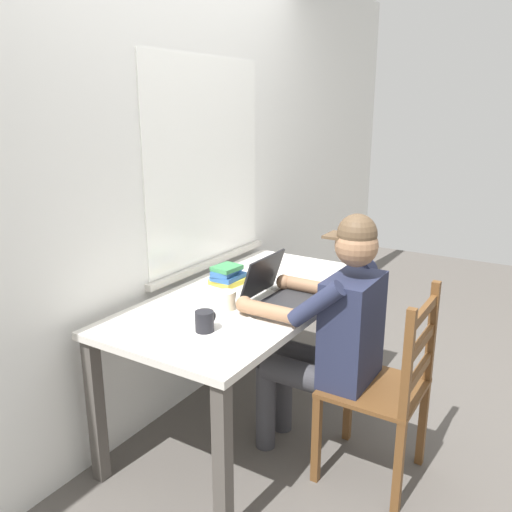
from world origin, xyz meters
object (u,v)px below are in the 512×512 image
at_px(laptop, 277,292).
at_px(coffee_mug_dark, 205,322).
at_px(coffee_mug_white, 226,300).
at_px(wooden_chair, 386,389).
at_px(computer_mouse, 306,287).
at_px(book_stack_main, 228,275).
at_px(desk, 249,311).
at_px(seated_person, 330,329).

distance_m(laptop, coffee_mug_dark, 0.49).
xyz_separation_m(laptop, coffee_mug_white, (-0.21, 0.16, -0.01)).
height_order(wooden_chair, computer_mouse, wooden_chair).
height_order(computer_mouse, coffee_mug_dark, coffee_mug_dark).
distance_m(coffee_mug_white, book_stack_main, 0.37).
bearing_deg(laptop, desk, 88.50).
relative_size(desk, wooden_chair, 1.69).
xyz_separation_m(wooden_chair, coffee_mug_white, (-0.17, 0.75, 0.33)).
xyz_separation_m(computer_mouse, coffee_mug_white, (-0.44, 0.20, 0.03)).
bearing_deg(desk, book_stack_main, 65.20).
bearing_deg(coffee_mug_dark, desk, 10.35).
bearing_deg(computer_mouse, desk, 136.95).
bearing_deg(laptop, coffee_mug_white, 142.97).
bearing_deg(seated_person, computer_mouse, 44.44).
distance_m(coffee_mug_dark, book_stack_main, 0.65).
relative_size(coffee_mug_dark, book_stack_main, 0.60).
distance_m(coffee_mug_white, coffee_mug_dark, 0.29).
distance_m(seated_person, laptop, 0.33).
relative_size(computer_mouse, coffee_mug_white, 0.80).
bearing_deg(wooden_chair, coffee_mug_white, 103.19).
bearing_deg(coffee_mug_dark, coffee_mug_white, 16.09).
bearing_deg(computer_mouse, book_stack_main, 108.48).
bearing_deg(computer_mouse, coffee_mug_dark, 170.35).
distance_m(computer_mouse, book_stack_main, 0.43).
height_order(laptop, book_stack_main, laptop).
relative_size(seated_person, coffee_mug_white, 9.89).
relative_size(laptop, book_stack_main, 1.66).
bearing_deg(desk, computer_mouse, -43.05).
relative_size(wooden_chair, coffee_mug_white, 7.46).
relative_size(wooden_chair, book_stack_main, 4.72).
bearing_deg(desk, wooden_chair, -93.14).
bearing_deg(laptop, book_stack_main, 75.45).
height_order(coffee_mug_white, book_stack_main, book_stack_main).
distance_m(desk, coffee_mug_dark, 0.52).
height_order(desk, laptop, laptop).
distance_m(wooden_chair, computer_mouse, 0.68).
relative_size(laptop, computer_mouse, 3.30).
bearing_deg(computer_mouse, laptop, 169.72).
bearing_deg(seated_person, book_stack_main, 78.87).
distance_m(laptop, coffee_mug_white, 0.27).
bearing_deg(computer_mouse, seated_person, -135.56).
height_order(desk, seated_person, seated_person).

